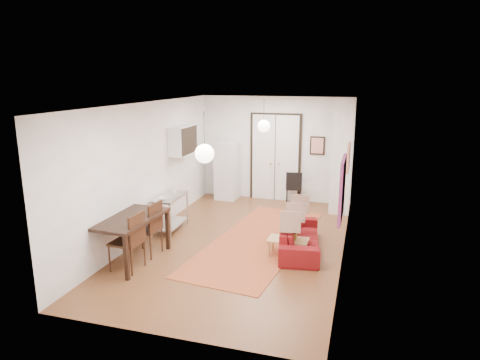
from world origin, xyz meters
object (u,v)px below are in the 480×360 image
(dining_chair_far, at_px, (129,234))
(black_side_chair, at_px, (294,184))
(kitchen_counter, at_px, (170,209))
(dining_table, at_px, (129,222))
(sofa, at_px, (300,237))
(dining_chair_near, at_px, (148,222))
(fridge, at_px, (227,171))
(coffee_table, at_px, (288,241))

(dining_chair_far, relative_size, black_side_chair, 1.15)
(kitchen_counter, distance_m, dining_table, 1.72)
(dining_table, xyz_separation_m, dining_chair_far, (0.13, -0.24, -0.15))
(dining_table, distance_m, black_side_chair, 5.23)
(black_side_chair, bearing_deg, sofa, 92.61)
(kitchen_counter, xyz_separation_m, dining_chair_near, (0.13, -1.24, 0.11))
(sofa, distance_m, black_side_chair, 3.34)
(fridge, xyz_separation_m, dining_chair_near, (-0.29, -4.12, -0.20))
(fridge, bearing_deg, dining_chair_far, -90.10)
(coffee_table, bearing_deg, dining_chair_far, -154.15)
(coffee_table, relative_size, dining_chair_near, 0.72)
(coffee_table, bearing_deg, fridge, 124.24)
(coffee_table, relative_size, dining_table, 0.48)
(dining_table, bearing_deg, coffee_table, 20.66)
(dining_chair_near, bearing_deg, dining_table, -12.95)
(kitchen_counter, relative_size, black_side_chair, 1.16)
(dining_table, xyz_separation_m, dining_chair_near, (0.13, 0.46, -0.15))
(dining_table, height_order, dining_chair_far, dining_chair_far)
(coffee_table, height_order, dining_chair_far, dining_chair_far)
(sofa, height_order, dining_chair_far, dining_chair_far)
(dining_chair_near, height_order, dining_chair_far, same)
(kitchen_counter, bearing_deg, fridge, 80.24)
(kitchen_counter, height_order, dining_chair_far, dining_chair_far)
(sofa, xyz_separation_m, coffee_table, (-0.18, -0.35, 0.01))
(black_side_chair, bearing_deg, coffee_table, 88.82)
(coffee_table, distance_m, dining_table, 3.05)
(kitchen_counter, distance_m, fridge, 2.93)
(dining_chair_far, bearing_deg, dining_chair_near, -177.27)
(dining_table, bearing_deg, kitchen_counter, 90.00)
(sofa, height_order, fridge, fridge)
(fridge, xyz_separation_m, dining_chair_far, (-0.29, -4.82, -0.20))
(dining_table, xyz_separation_m, black_side_chair, (2.35, 4.67, -0.23))
(coffee_table, xyz_separation_m, dining_chair_near, (-2.69, -0.60, 0.33))
(dining_table, relative_size, black_side_chair, 1.73)
(fridge, bearing_deg, dining_table, -91.89)
(dining_chair_near, bearing_deg, sofa, 111.06)
(fridge, height_order, dining_chair_near, fridge)
(kitchen_counter, height_order, dining_table, dining_table)
(dining_chair_far, bearing_deg, kitchen_counter, -173.46)
(sofa, xyz_separation_m, dining_table, (-3.00, -1.41, 0.49))
(dining_chair_near, bearing_deg, kitchen_counter, -171.33)
(sofa, distance_m, dining_chair_far, 3.32)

